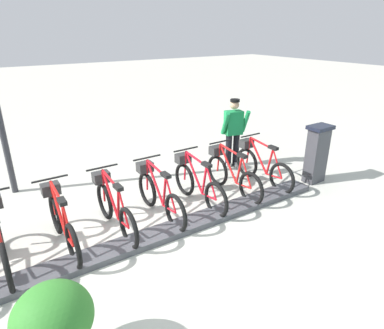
{
  "coord_description": "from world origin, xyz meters",
  "views": [
    {
      "loc": [
        -4.19,
        1.81,
        3.18
      ],
      "look_at": [
        0.5,
        -1.27,
        0.9
      ],
      "focal_mm": 31.56,
      "sensor_mm": 36.0,
      "label": 1
    }
  ],
  "objects": [
    {
      "name": "ground_plane",
      "position": [
        0.0,
        0.0,
        0.0
      ],
      "size": [
        60.0,
        60.0,
        0.0
      ],
      "primitive_type": "plane",
      "color": "#B9B7AA"
    },
    {
      "name": "dock_rail_base",
      "position": [
        0.0,
        0.0,
        0.05
      ],
      "size": [
        0.44,
        7.49,
        0.1
      ],
      "primitive_type": "cube",
      "color": "#47474C",
      "rests_on": "ground"
    },
    {
      "name": "bike_docked_6",
      "position": [
        0.63,
        1.87,
        0.43
      ],
      "size": [
        1.72,
        0.54,
        1.02
      ],
      "color": "black",
      "rests_on": "ground"
    },
    {
      "name": "bike_docked_0",
      "position": [
        0.63,
        -3.14,
        0.43
      ],
      "size": [
        1.72,
        0.54,
        1.02
      ],
      "color": "black",
      "rests_on": "ground"
    },
    {
      "name": "bike_docked_2",
      "position": [
        0.63,
        -1.47,
        0.43
      ],
      "size": [
        1.72,
        0.54,
        1.02
      ],
      "color": "black",
      "rests_on": "ground"
    },
    {
      "name": "bike_docked_4",
      "position": [
        0.63,
        0.2,
        0.43
      ],
      "size": [
        1.72,
        0.54,
        1.02
      ],
      "color": "black",
      "rests_on": "ground"
    },
    {
      "name": "planter_bush",
      "position": [
        -1.47,
        1.59,
        0.54
      ],
      "size": [
        0.76,
        0.76,
        0.97
      ],
      "color": "#59544C",
      "rests_on": "ground"
    },
    {
      "name": "bike_docked_1",
      "position": [
        0.63,
        -2.31,
        0.43
      ],
      "size": [
        1.72,
        0.54,
        1.02
      ],
      "color": "black",
      "rests_on": "ground"
    },
    {
      "name": "bike_docked_3",
      "position": [
        0.63,
        -0.64,
        0.43
      ],
      "size": [
        1.72,
        0.54,
        1.02
      ],
      "color": "black",
      "rests_on": "ground"
    },
    {
      "name": "worker_near_rack",
      "position": [
        1.74,
        -3.26,
        0.91
      ],
      "size": [
        0.56,
        0.68,
        1.66
      ],
      "color": "white",
      "rests_on": "ground"
    },
    {
      "name": "bike_docked_5",
      "position": [
        0.63,
        1.04,
        0.43
      ],
      "size": [
        1.72,
        0.54,
        1.02
      ],
      "color": "black",
      "rests_on": "ground"
    },
    {
      "name": "payment_kiosk",
      "position": [
        0.05,
        -4.21,
        0.67
      ],
      "size": [
        0.36,
        0.52,
        1.28
      ],
      "color": "#38383D",
      "rests_on": "ground"
    }
  ]
}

